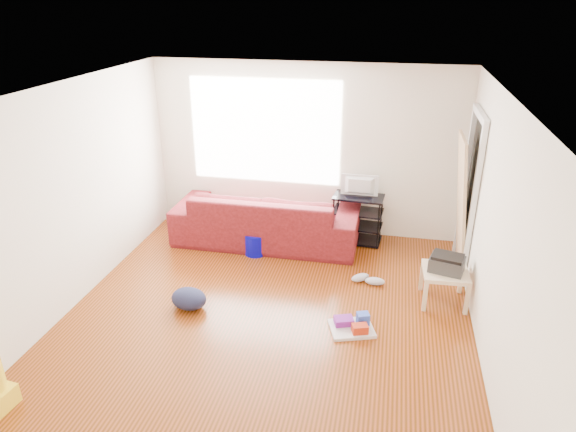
% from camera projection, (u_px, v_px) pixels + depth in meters
% --- Properties ---
extents(room, '(4.51, 5.01, 2.51)m').
position_uv_depth(room, '(273.00, 213.00, 5.32)').
color(room, '#512806').
rests_on(room, ground).
extents(sofa, '(2.63, 1.03, 0.77)m').
position_uv_depth(sofa, '(267.00, 241.00, 7.53)').
color(sofa, '#440C0E').
rests_on(sofa, ground).
extents(tv_stand, '(0.73, 0.46, 0.71)m').
position_uv_depth(tv_stand, '(357.00, 218.00, 7.39)').
color(tv_stand, black).
rests_on(tv_stand, ground).
extents(tv, '(0.52, 0.07, 0.30)m').
position_uv_depth(tv, '(359.00, 186.00, 7.19)').
color(tv, black).
rests_on(tv, tv_stand).
extents(side_table, '(0.53, 0.53, 0.41)m').
position_uv_depth(side_table, '(445.00, 275.00, 5.93)').
color(side_table, tan).
rests_on(side_table, ground).
extents(printer, '(0.44, 0.37, 0.20)m').
position_uv_depth(printer, '(447.00, 263.00, 5.86)').
color(printer, '#313131').
rests_on(printer, side_table).
extents(bucket, '(0.35, 0.35, 0.30)m').
position_uv_depth(bucket, '(256.00, 253.00, 7.18)').
color(bucket, '#040499').
rests_on(bucket, ground).
extents(toilet_paper, '(0.11, 0.11, 0.10)m').
position_uv_depth(toilet_paper, '(257.00, 239.00, 7.12)').
color(toilet_paper, silver).
rests_on(toilet_paper, bucket).
extents(cleaning_tray, '(0.55, 0.50, 0.17)m').
position_uv_depth(cleaning_tray, '(353.00, 326.00, 5.54)').
color(cleaning_tray, silver).
rests_on(cleaning_tray, ground).
extents(backpack, '(0.49, 0.43, 0.23)m').
position_uv_depth(backpack, '(190.00, 307.00, 5.95)').
color(backpack, black).
rests_on(backpack, ground).
extents(sneakers, '(0.44, 0.23, 0.10)m').
position_uv_depth(sneakers, '(367.00, 279.00, 6.43)').
color(sneakers, '#B4B2C2').
rests_on(sneakers, ground).
extents(door_panel, '(0.22, 0.72, 1.80)m').
position_uv_depth(door_panel, '(452.00, 271.00, 6.73)').
color(door_panel, tan).
rests_on(door_panel, ground).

